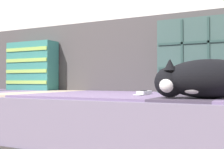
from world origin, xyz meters
name	(u,v)px	position (x,y,z in m)	size (l,w,h in m)	color
couch	(75,129)	(0.00, 0.09, 0.21)	(2.19, 0.91, 0.43)	#3D3838
sofa_backrest	(106,56)	(0.00, 0.48, 0.67)	(2.14, 0.14, 0.48)	#474242
throw_pillow_quilted	(197,56)	(0.65, 0.33, 0.63)	(0.42, 0.14, 0.41)	#38514C
throw_pillow_striped	(32,66)	(-0.54, 0.33, 0.60)	(0.39, 0.14, 0.36)	#337A70
sleeping_cat	(202,79)	(0.75, -0.17, 0.50)	(0.40, 0.28, 0.15)	black
game_remote_near	(144,93)	(0.45, 0.01, 0.43)	(0.05, 0.19, 0.02)	white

